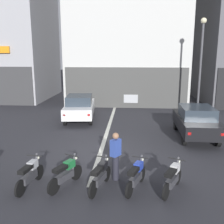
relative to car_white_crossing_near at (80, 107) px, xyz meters
The scene contains 13 objects.
ground_plane 6.13m from the car_white_crossing_near, 70.60° to the right, with size 120.00×120.00×0.00m, color #2B2B30.
lane_centre_line 2.22m from the car_white_crossing_near, ahead, with size 0.20×18.00×0.01m, color silver.
building_corner_left 14.05m from the car_white_crossing_near, 135.14° to the left, with size 8.09×8.34×15.70m.
car_white_crossing_near is the anchor object (origin of this frame).
car_black_parked_kerbside 7.35m from the car_white_crossing_near, 25.51° to the right, with size 1.81×4.12×1.64m.
car_silver_down_street 6.93m from the car_white_crossing_near, 63.13° to the left, with size 2.09×4.23×1.64m.
street_lamp 8.39m from the car_white_crossing_near, ahead, with size 0.36×0.36×6.42m.
motorcycle_silver_row_leftmost 8.84m from the car_white_crossing_near, 89.30° to the right, with size 0.55×1.66×0.98m.
motorcycle_green_row_left_mid 8.80m from the car_white_crossing_near, 81.84° to the right, with size 0.80×1.54×0.98m.
motorcycle_black_row_centre 9.09m from the car_white_crossing_near, 74.80° to the right, with size 0.63×1.62×0.98m.
motorcycle_blue_row_right_mid 9.38m from the car_white_crossing_near, 67.97° to the right, with size 0.72×1.58×0.98m.
motorcycle_white_row_rightmost 9.92m from the car_white_crossing_near, 61.99° to the right, with size 0.82×1.52×0.98m.
person_by_motorcycles 8.55m from the car_white_crossing_near, 70.74° to the right, with size 0.39×0.42×1.67m.
Camera 1 is at (1.30, -10.66, 4.23)m, focal length 41.97 mm.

